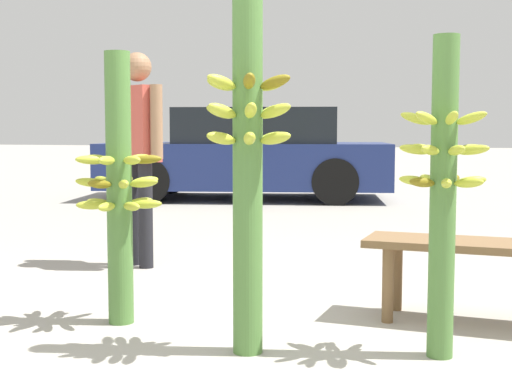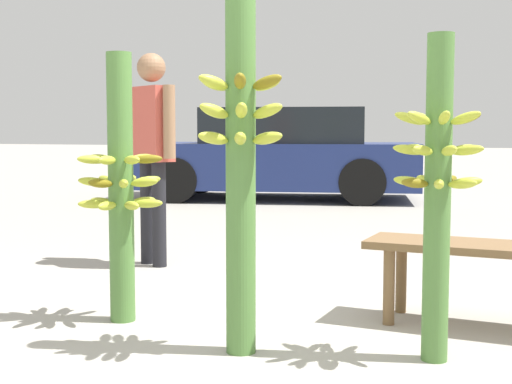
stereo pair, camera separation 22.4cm
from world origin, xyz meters
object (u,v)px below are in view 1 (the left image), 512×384
Objects in this scene: banana_stalk_right at (443,188)px; parked_car at (249,155)px; vendor_person at (138,138)px; banana_stalk_center at (248,153)px; banana_stalk_left at (119,187)px.

banana_stalk_right is 7.44m from parked_car.
vendor_person is at bearing 176.22° from parked_car.
vendor_person is (-1.38, 1.74, 0.04)m from banana_stalk_center.
banana_stalk_left is 1.63m from banana_stalk_right.
vendor_person is 0.36× the size of parked_car.
banana_stalk_center reaches higher than banana_stalk_right.
banana_stalk_center is 0.87m from banana_stalk_right.
parked_car is (-3.00, 6.81, -0.11)m from banana_stalk_right.
vendor_person reaches higher than banana_stalk_right.
banana_stalk_right reaches higher than parked_car.
banana_stalk_right is at bearing -168.40° from parked_car.
vendor_person is at bearing 112.38° from banana_stalk_left.
banana_stalk_center is at bearing 158.55° from vendor_person.
banana_stalk_center reaches higher than vendor_person.
parked_car is at bearing -51.57° from vendor_person.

